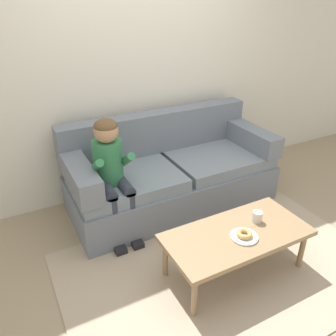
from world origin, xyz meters
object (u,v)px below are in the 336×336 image
(couch, at_px, (170,174))
(person_child, at_px, (111,168))
(mug, at_px, (257,217))
(coffee_table, at_px, (237,237))
(toy_controller, at_px, (252,227))
(donut, at_px, (244,234))

(couch, xyz_separation_m, person_child, (-0.70, -0.21, 0.33))
(couch, height_order, person_child, person_child)
(couch, bearing_deg, mug, -80.25)
(couch, relative_size, mug, 23.36)
(coffee_table, distance_m, mug, 0.25)
(couch, xyz_separation_m, toy_controller, (0.47, -0.80, -0.31))
(donut, bearing_deg, mug, 27.34)
(person_child, bearing_deg, donut, -56.77)
(donut, relative_size, mug, 1.33)
(couch, distance_m, donut, 1.23)
(toy_controller, bearing_deg, donut, -137.94)
(coffee_table, distance_m, toy_controller, 0.70)
(donut, bearing_deg, couch, 88.76)
(person_child, xyz_separation_m, donut, (0.67, -1.02, -0.25))
(couch, distance_m, toy_controller, 0.98)
(couch, relative_size, donut, 17.52)
(donut, bearing_deg, person_child, 123.23)
(couch, distance_m, person_child, 0.80)
(couch, relative_size, coffee_table, 1.84)
(coffee_table, height_order, mug, mug)
(person_child, bearing_deg, toy_controller, -27.20)
(mug, bearing_deg, coffee_table, -169.06)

